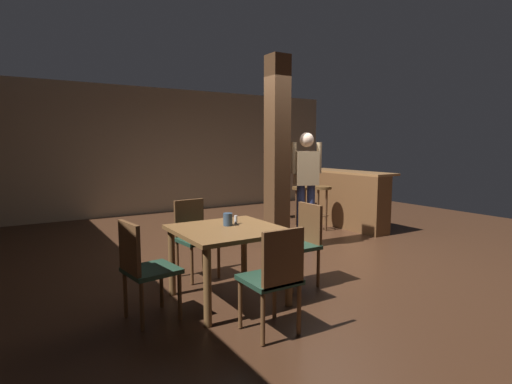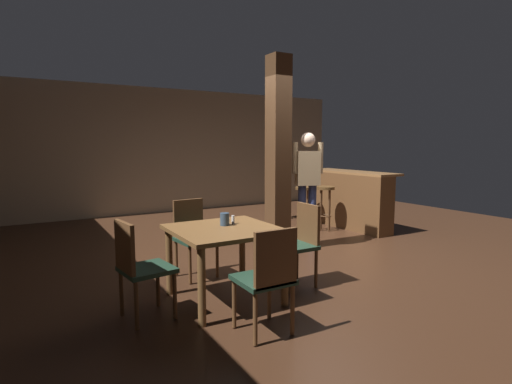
{
  "view_description": "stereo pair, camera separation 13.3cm",
  "coord_description": "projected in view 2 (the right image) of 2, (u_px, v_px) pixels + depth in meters",
  "views": [
    {
      "loc": [
        -3.5,
        -4.36,
        1.55
      ],
      "look_at": [
        -0.74,
        0.06,
        0.93
      ],
      "focal_mm": 28.0,
      "sensor_mm": 36.0,
      "label": 1
    },
    {
      "loc": [
        -3.39,
        -4.43,
        1.55
      ],
      "look_at": [
        -0.74,
        0.06,
        0.93
      ],
      "focal_mm": 28.0,
      "sensor_mm": 36.0,
      "label": 2
    }
  ],
  "objects": [
    {
      "name": "bar_counter",
      "position": [
        346.0,
        199.0,
        7.48
      ],
      "size": [
        0.56,
        1.96,
        1.05
      ],
      "color": "brown",
      "rests_on": "ground_plane"
    },
    {
      "name": "standing_person",
      "position": [
        307.0,
        181.0,
        5.9
      ],
      "size": [
        0.47,
        0.3,
        1.72
      ],
      "color": "tan",
      "rests_on": "ground_plane"
    },
    {
      "name": "wall_back",
      "position": [
        188.0,
        151.0,
        9.37
      ],
      "size": [
        8.0,
        0.1,
        2.8
      ],
      "primitive_type": "cube",
      "color": "gray",
      "rests_on": "ground_plane"
    },
    {
      "name": "bar_stool_mid",
      "position": [
        304.0,
        197.0,
        7.67
      ],
      "size": [
        0.34,
        0.34,
        0.74
      ],
      "color": "#4C3319",
      "rests_on": "ground_plane"
    },
    {
      "name": "bar_stool_near",
      "position": [
        325.0,
        198.0,
        7.16
      ],
      "size": [
        0.32,
        0.32,
        0.8
      ],
      "color": "#4C3319",
      "rests_on": "ground_plane"
    },
    {
      "name": "chair_west",
      "position": [
        138.0,
        265.0,
        3.47
      ],
      "size": [
        0.47,
        0.47,
        0.89
      ],
      "color": "#1E3828",
      "rests_on": "ground_plane"
    },
    {
      "name": "ground_plane",
      "position": [
        303.0,
        254.0,
        5.68
      ],
      "size": [
        10.8,
        10.8,
        0.0
      ],
      "primitive_type": "plane",
      "color": "#382114"
    },
    {
      "name": "bar_stool_far",
      "position": [
        280.0,
        191.0,
        8.29
      ],
      "size": [
        0.33,
        0.33,
        0.8
      ],
      "color": "#4C3319",
      "rests_on": "ground_plane"
    },
    {
      "name": "pillar",
      "position": [
        278.0,
        155.0,
        5.75
      ],
      "size": [
        0.28,
        0.28,
        2.8
      ],
      "primitive_type": "cube",
      "color": "#4C301C",
      "rests_on": "ground_plane"
    },
    {
      "name": "napkin_cup",
      "position": [
        225.0,
        219.0,
        4.02
      ],
      "size": [
        0.09,
        0.09,
        0.13
      ],
      "primitive_type": "cylinder",
      "color": "#33475B",
      "rests_on": "dining_table"
    },
    {
      "name": "chair_east",
      "position": [
        299.0,
        240.0,
        4.35
      ],
      "size": [
        0.43,
        0.43,
        0.89
      ],
      "color": "#1E3828",
      "rests_on": "ground_plane"
    },
    {
      "name": "salt_shaker",
      "position": [
        233.0,
        220.0,
        4.11
      ],
      "size": [
        0.03,
        0.03,
        0.09
      ],
      "primitive_type": "cylinder",
      "color": "silver",
      "rests_on": "dining_table"
    },
    {
      "name": "dining_table",
      "position": [
        225.0,
        239.0,
        3.93
      ],
      "size": [
        1.0,
        1.0,
        0.73
      ],
      "color": "brown",
      "rests_on": "ground_plane"
    },
    {
      "name": "chair_south",
      "position": [
        268.0,
        275.0,
        3.19
      ],
      "size": [
        0.42,
        0.42,
        0.89
      ],
      "color": "#1E3828",
      "rests_on": "ground_plane"
    },
    {
      "name": "chair_north",
      "position": [
        193.0,
        234.0,
        4.68
      ],
      "size": [
        0.46,
        0.46,
        0.89
      ],
      "color": "#1E3828",
      "rests_on": "ground_plane"
    }
  ]
}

